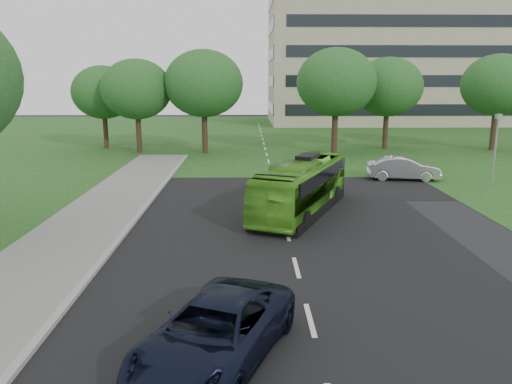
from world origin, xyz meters
The scene contains 13 objects.
ground centered at (0.00, 0.00, 0.00)m, with size 160.00×160.00×0.00m, color black.
street_surfaces centered at (-0.38, 22.75, 0.03)m, with size 120.00×120.00×0.15m.
office_building centered at (21.96, 61.96, 12.50)m, with size 40.10×20.10×25.00m.
tree_park_a centered at (-11.79, 27.60, 5.77)m, with size 6.40×6.40×8.51m.
tree_park_b centered at (-5.66, 27.28, 6.28)m, with size 7.11×7.11×9.32m.
tree_park_c centered at (6.19, 26.50, 6.40)m, with size 7.10×7.10×9.43m.
tree_park_d centered at (11.77, 29.87, 5.94)m, with size 6.63×6.63×8.77m.
tree_park_e centered at (21.85, 28.73, 6.13)m, with size 6.77×6.77×9.02m.
tree_park_f centered at (-15.64, 30.43, 5.43)m, with size 5.99×5.99×7.99m.
bus centered at (1.00, 5.72, 1.32)m, with size 2.22×9.49×2.64m, color #4C9E22.
sedan centered at (8.75, 14.13, 0.79)m, with size 1.67×4.78×1.57m, color #B6B7BC.
suv centered at (-2.50, -8.00, 0.75)m, with size 2.50×5.43×1.51m, color black.
camera_pole centered at (14.25, 12.92, 2.88)m, with size 0.46×0.42×4.47m.
Camera 1 is at (-1.73, -18.77, 6.54)m, focal length 35.00 mm.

